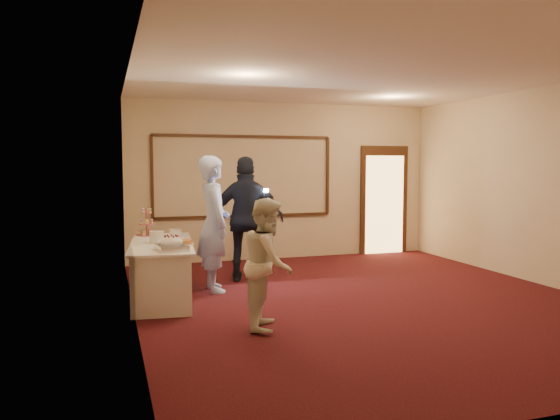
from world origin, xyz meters
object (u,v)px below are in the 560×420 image
object	(u,v)px
buffet_table	(162,270)
woman	(268,263)
guest	(247,219)
man	(214,224)
cupcake_stand	(147,225)
pavlova_tray	(171,244)
plate_stack_a	(157,237)
plate_stack_b	(175,234)
tart	(183,242)

from	to	relation	value
buffet_table	woman	bearing A→B (deg)	-59.38
guest	man	bearing A→B (deg)	55.40
cupcake_stand	woman	world-z (taller)	woman
buffet_table	cupcake_stand	xyz separation A→B (m)	(-0.13, 0.85, 0.54)
buffet_table	cupcake_stand	size ratio (longest dim) A/B	4.84
cupcake_stand	man	bearing A→B (deg)	-34.01
pavlova_tray	man	bearing A→B (deg)	53.32
cupcake_stand	man	distance (m)	1.08
buffet_table	guest	world-z (taller)	guest
cupcake_stand	woman	bearing A→B (deg)	-65.93
plate_stack_a	man	size ratio (longest dim) A/B	0.10
guest	pavlova_tray	bearing A→B (deg)	63.22
plate_stack_b	buffet_table	bearing A→B (deg)	-130.29
pavlova_tray	plate_stack_b	bearing A→B (deg)	80.40
buffet_table	cupcake_stand	distance (m)	1.01
pavlova_tray	woman	size ratio (longest dim) A/B	0.34
buffet_table	plate_stack_a	size ratio (longest dim) A/B	11.18
buffet_table	tart	world-z (taller)	tart
buffet_table	man	world-z (taller)	man
plate_stack_a	woman	bearing A→B (deg)	-57.66
tart	woman	xyz separation A→B (m)	(0.75, -1.45, -0.07)
pavlova_tray	woman	world-z (taller)	woman
plate_stack_a	tart	xyz separation A→B (m)	(0.31, -0.24, -0.05)
tart	woman	size ratio (longest dim) A/B	0.21
pavlova_tray	cupcake_stand	size ratio (longest dim) A/B	1.12
cupcake_stand	guest	distance (m)	1.52
cupcake_stand	tart	bearing A→B (deg)	-70.70
guest	woman	bearing A→B (deg)	96.39
cupcake_stand	plate_stack_b	xyz separation A→B (m)	(0.35, -0.59, -0.09)
man	woman	distance (m)	1.97
woman	buffet_table	bearing A→B (deg)	52.24
cupcake_stand	plate_stack_b	distance (m)	0.69
buffet_table	pavlova_tray	size ratio (longest dim) A/B	4.31
buffet_table	man	bearing A→B (deg)	17.38
tart	woman	bearing A→B (deg)	-62.53
man	guest	bearing A→B (deg)	-52.13
pavlova_tray	tart	xyz separation A→B (m)	(0.20, 0.46, -0.05)
pavlova_tray	plate_stack_a	distance (m)	0.71
pavlova_tray	plate_stack_b	xyz separation A→B (m)	(0.16, 0.98, -0.00)
buffet_table	plate_stack_a	xyz separation A→B (m)	(-0.06, -0.01, 0.46)
pavlova_tray	cupcake_stand	bearing A→B (deg)	96.82
plate_stack_a	plate_stack_b	xyz separation A→B (m)	(0.28, 0.28, -0.01)
pavlova_tray	woman	xyz separation A→B (m)	(0.95, -0.99, -0.12)
woman	guest	xyz separation A→B (m)	(0.38, 2.47, 0.25)
plate_stack_a	man	bearing A→B (deg)	17.12
woman	man	bearing A→B (deg)	28.66
tart	cupcake_stand	bearing A→B (deg)	109.30
cupcake_stand	guest	size ratio (longest dim) A/B	0.23
tart	man	world-z (taller)	man
cupcake_stand	tart	xyz separation A→B (m)	(0.38, -1.10, -0.13)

